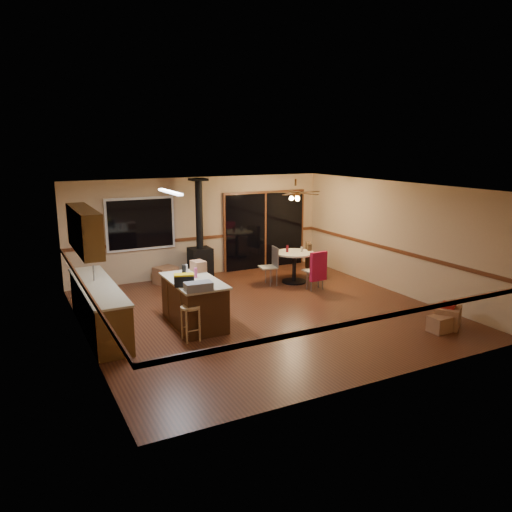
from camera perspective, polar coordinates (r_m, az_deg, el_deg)
floor at (r=10.46m, az=0.76°, el=-6.48°), size 7.00×7.00×0.00m
ceiling at (r=9.91m, az=0.80°, el=7.86°), size 7.00×7.00×0.00m
wall_back at (r=13.24m, az=-6.35°, el=3.35°), size 7.00×0.00×7.00m
wall_front at (r=7.30m, az=13.81°, el=-4.70°), size 7.00×0.00×7.00m
wall_left at (r=9.05m, az=-19.20°, el=-1.68°), size 0.00×7.00×7.00m
wall_right at (r=12.12m, az=15.57°, el=2.08°), size 0.00×7.00×7.00m
chair_rail at (r=10.17m, az=0.77°, el=-1.16°), size 7.00×7.00×0.08m
window at (r=12.69m, az=-13.06°, el=3.60°), size 1.72×0.10×1.32m
sliding_door at (r=14.02m, az=1.02°, el=2.91°), size 2.52×0.10×2.10m
lower_cabinets at (r=9.81m, az=-17.52°, el=-5.77°), size 0.60×3.00×0.86m
countertop at (r=9.68m, az=-17.70°, el=-3.24°), size 0.64×3.04×0.04m
upper_cabinets at (r=9.64m, az=-19.04°, el=2.83°), size 0.35×2.00×0.80m
kitchen_island at (r=9.74m, az=-7.09°, el=-5.24°), size 0.88×1.68×0.90m
wood_stove at (r=12.87m, az=-6.40°, el=0.48°), size 0.55×0.50×2.52m
ceiling_fan at (r=12.32m, az=4.53°, el=6.97°), size 0.24×0.24×0.55m
fluorescent_strip at (r=9.50m, az=-9.78°, el=7.22°), size 0.10×1.20×0.04m
toolbox_grey at (r=8.88m, az=-6.60°, el=-3.47°), size 0.50×0.30×0.15m
toolbox_black at (r=9.19m, az=-8.22°, el=-2.82°), size 0.40×0.28×0.20m
toolbox_yellow_lid at (r=9.16m, az=-8.25°, el=-2.13°), size 0.40×0.28×0.03m
box_on_island at (r=10.21m, az=-6.61°, el=-1.15°), size 0.26×0.34×0.21m
bottle_dark at (r=9.66m, az=-8.22°, el=-1.80°), size 0.10×0.10×0.28m
bottle_pink at (r=9.72m, az=-6.90°, el=-1.92°), size 0.08×0.08×0.20m
bottle_white at (r=10.00m, az=-8.00°, el=-1.53°), size 0.07×0.07×0.20m
bar_stool at (r=9.02m, az=-7.47°, el=-7.64°), size 0.36×0.36×0.64m
blue_bucket at (r=9.46m, az=-5.12°, el=-7.93°), size 0.27×0.27×0.22m
dining_table at (r=12.60m, az=4.40°, el=-0.65°), size 0.98×0.98×0.78m
glass_red at (r=12.53m, az=3.60°, el=0.85°), size 0.08×0.08×0.17m
glass_cream at (r=12.58m, az=5.24°, el=0.77°), size 0.07×0.07×0.13m
chair_left at (r=12.36m, az=1.84°, el=-0.62°), size 0.46×0.45×0.51m
chair_near at (r=11.92m, az=7.07°, el=-1.17°), size 0.45×0.48×0.70m
chair_right at (r=12.97m, az=6.12°, el=-0.01°), size 0.59×0.57×0.70m
box_under_window at (r=12.75m, az=-10.28°, el=-2.16°), size 0.64×0.58×0.42m
box_corner_a at (r=10.30m, az=21.06°, el=-6.51°), size 0.68×0.65×0.40m
box_corner_b at (r=10.00m, az=20.24°, el=-7.31°), size 0.39×0.34×0.30m
box_small_red at (r=10.23m, az=21.17°, el=-5.26°), size 0.37×0.35×0.08m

